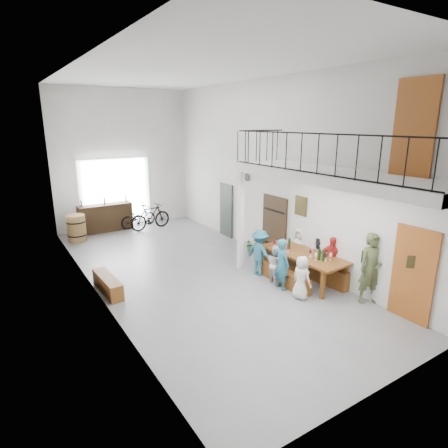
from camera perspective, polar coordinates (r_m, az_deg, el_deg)
floor at (r=11.00m, az=-4.49°, el=-7.27°), size 12.00×12.00×0.00m
room_walls at (r=10.18m, az=-4.91°, el=11.53°), size 12.00×12.00×12.00m
gateway_portal at (r=15.80m, az=-16.15°, el=4.46°), size 2.80×0.08×2.80m
right_wall_decor at (r=10.58m, az=13.26°, el=1.37°), size 0.07×8.28×5.07m
balcony at (r=8.99m, az=16.22°, el=6.68°), size 1.52×5.62×4.00m
tasting_table at (r=10.36m, az=11.98°, el=-4.84°), size 1.13×2.51×0.79m
bench_inner at (r=10.21m, az=9.25°, el=-8.03°), size 0.36×1.80×0.41m
bench_wall at (r=10.74m, az=13.48°, el=-6.78°), size 0.47×2.24×0.51m
tableware at (r=10.15m, az=12.51°, el=-4.03°), size 0.60×1.66×0.35m
side_bench at (r=10.12m, az=-17.31°, el=-8.76°), size 0.39×1.51×0.42m
oak_barrel at (r=14.57m, az=-21.55°, el=-0.60°), size 0.66×0.66×0.97m
serving_counter at (r=15.56m, az=-17.59°, el=0.94°), size 2.05×0.59×1.08m
counter_bottles at (r=15.39m, az=-17.76°, el=3.37°), size 1.81×0.11×0.28m
guest_left_a at (r=9.41m, az=11.72°, el=-8.00°), size 0.39×0.56×1.10m
guest_left_b at (r=9.79m, az=8.79°, el=-6.04°), size 0.34×0.50×1.36m
guest_left_c at (r=10.20m, az=7.85°, el=-6.06°), size 0.47×0.57×1.05m
guest_left_d at (r=10.61m, az=5.47°, el=-4.33°), size 0.65×0.94×1.32m
guest_right_a at (r=10.41m, az=16.05°, el=-5.31°), size 0.59×0.83×1.31m
guest_right_b at (r=10.86m, az=14.29°, el=-4.79°), size 0.57×1.11×1.15m
guest_right_c at (r=11.32m, az=11.44°, el=-3.58°), size 0.42×0.62×1.22m
host_standing at (r=9.56m, az=21.50°, el=-6.34°), size 0.74×0.61×1.73m
potted_plant at (r=12.61m, az=4.10°, el=-3.14°), size 0.49×0.45×0.46m
bicycle_near at (r=15.81m, az=-12.94°, el=1.05°), size 1.69×0.91×0.84m
bicycle_far at (r=15.33m, az=-11.15°, el=1.11°), size 1.81×0.75×1.05m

